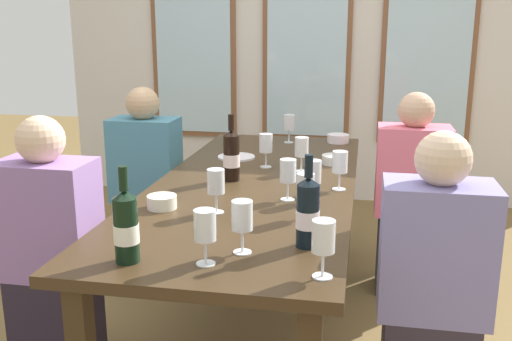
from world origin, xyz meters
name	(u,v)px	position (x,y,z in m)	size (l,w,h in m)	color
ground_plane	(255,325)	(0.00, 0.00, 0.00)	(12.00, 12.00, 0.00)	brown
back_wall_with_windows	(308,24)	(0.00, 2.26, 1.45)	(4.11, 0.10, 2.90)	silver
dining_table	(255,197)	(0.00, 0.00, 0.67)	(0.91, 2.28, 0.74)	#3C2B18
white_plate_0	(236,157)	(-0.19, 0.47, 0.74)	(0.20, 0.20, 0.01)	white
wine_bottle_0	(231,155)	(-0.11, 0.01, 0.86)	(0.08, 0.08, 0.31)	black
wine_bottle_1	(308,212)	(0.32, -0.76, 0.86)	(0.08, 0.08, 0.31)	black
wine_bottle_2	(126,226)	(-0.21, -0.98, 0.85)	(0.08, 0.08, 0.30)	black
tasting_bowl_0	(335,160)	(0.34, 0.43, 0.76)	(0.13, 0.13, 0.05)	silver
tasting_bowl_1	(162,202)	(-0.29, -0.46, 0.77)	(0.12, 0.12, 0.05)	white
tasting_bowl_2	(338,138)	(0.33, 1.00, 0.77)	(0.13, 0.13, 0.05)	white
wine_glass_0	(323,238)	(0.39, -0.99, 0.86)	(0.07, 0.07, 0.17)	white
wine_glass_1	(313,173)	(0.29, -0.25, 0.86)	(0.07, 0.07, 0.17)	white
wine_glass_2	(302,148)	(0.19, 0.23, 0.86)	(0.07, 0.07, 0.17)	white
wine_glass_3	(305,187)	(0.28, -0.47, 0.86)	(0.07, 0.07, 0.17)	white
wine_glass_4	(265,144)	(0.00, 0.29, 0.86)	(0.07, 0.07, 0.17)	white
wine_glass_5	(205,227)	(0.03, -0.96, 0.86)	(0.07, 0.07, 0.17)	white
wine_glass_6	(216,184)	(-0.06, -0.47, 0.86)	(0.07, 0.07, 0.17)	white
wine_glass_7	(242,218)	(0.12, -0.85, 0.86)	(0.07, 0.07, 0.17)	white
wine_glass_8	(288,173)	(0.19, -0.25, 0.86)	(0.07, 0.07, 0.17)	white
wine_glass_9	(340,164)	(0.39, -0.06, 0.86)	(0.07, 0.07, 0.17)	white
wine_glass_10	(289,123)	(0.03, 0.94, 0.86)	(0.07, 0.07, 0.17)	white
seated_person_0	(147,187)	(-0.75, 0.54, 0.53)	(0.38, 0.24, 1.11)	#2F2D2E
seated_person_1	(410,200)	(0.75, 0.56, 0.53)	(0.38, 0.24, 1.11)	#2E3136
seated_person_2	(51,257)	(-0.75, -0.53, 0.53)	(0.38, 0.24, 1.11)	#2B2230
seated_person_3	(432,293)	(0.75, -0.58, 0.53)	(0.38, 0.24, 1.11)	#362B38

